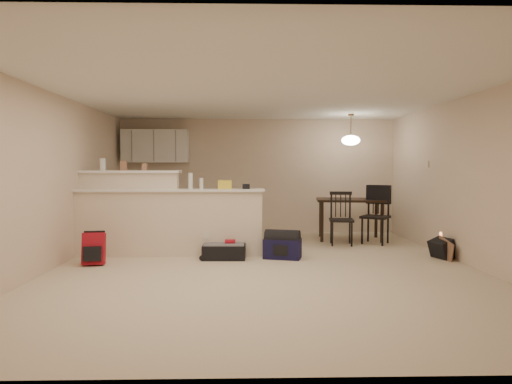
{
  "coord_description": "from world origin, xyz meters",
  "views": [
    {
      "loc": [
        -0.27,
        -6.53,
        1.43
      ],
      "look_at": [
        -0.1,
        0.7,
        1.05
      ],
      "focal_mm": 32.0,
      "sensor_mm": 36.0,
      "label": 1
    }
  ],
  "objects_px": {
    "dining_table": "(350,204)",
    "black_daypack": "(442,249)",
    "dining_chair_far": "(375,215)",
    "suitcase": "(224,252)",
    "pendant_lamp": "(351,140)",
    "dining_chair_near": "(341,219)",
    "red_backpack": "(94,249)",
    "navy_duffel": "(282,249)"
  },
  "relations": [
    {
      "from": "dining_table",
      "to": "pendant_lamp",
      "type": "xyz_separation_m",
      "value": [
        -0.0,
        -0.0,
        1.27
      ]
    },
    {
      "from": "pendant_lamp",
      "to": "dining_chair_near",
      "type": "distance_m",
      "value": 1.65
    },
    {
      "from": "suitcase",
      "to": "navy_duffel",
      "type": "xyz_separation_m",
      "value": [
        0.92,
        0.0,
        0.04
      ]
    },
    {
      "from": "dining_table",
      "to": "red_backpack",
      "type": "height_order",
      "value": "dining_table"
    },
    {
      "from": "black_daypack",
      "to": "pendant_lamp",
      "type": "bearing_deg",
      "value": 8.65
    },
    {
      "from": "suitcase",
      "to": "pendant_lamp",
      "type": "bearing_deg",
      "value": 39.11
    },
    {
      "from": "dining_table",
      "to": "black_daypack",
      "type": "distance_m",
      "value": 2.26
    },
    {
      "from": "pendant_lamp",
      "to": "suitcase",
      "type": "height_order",
      "value": "pendant_lamp"
    },
    {
      "from": "pendant_lamp",
      "to": "navy_duffel",
      "type": "relative_size",
      "value": 1.08
    },
    {
      "from": "navy_duffel",
      "to": "pendant_lamp",
      "type": "bearing_deg",
      "value": 66.72
    },
    {
      "from": "dining_table",
      "to": "dining_chair_far",
      "type": "height_order",
      "value": "dining_chair_far"
    },
    {
      "from": "red_backpack",
      "to": "navy_duffel",
      "type": "distance_m",
      "value": 2.86
    },
    {
      "from": "dining_chair_near",
      "to": "suitcase",
      "type": "bearing_deg",
      "value": -142.78
    },
    {
      "from": "dining_table",
      "to": "red_backpack",
      "type": "relative_size",
      "value": 3.0
    },
    {
      "from": "suitcase",
      "to": "dining_chair_far",
      "type": "bearing_deg",
      "value": 27.49
    },
    {
      "from": "suitcase",
      "to": "red_backpack",
      "type": "bearing_deg",
      "value": -166.64
    },
    {
      "from": "dining_chair_far",
      "to": "suitcase",
      "type": "relative_size",
      "value": 1.62
    },
    {
      "from": "dining_table",
      "to": "black_daypack",
      "type": "xyz_separation_m",
      "value": [
        1.03,
        -1.93,
        -0.57
      ]
    },
    {
      "from": "suitcase",
      "to": "dining_table",
      "type": "bearing_deg",
      "value": 39.11
    },
    {
      "from": "dining_table",
      "to": "suitcase",
      "type": "bearing_deg",
      "value": -135.17
    },
    {
      "from": "suitcase",
      "to": "dining_chair_near",
      "type": "bearing_deg",
      "value": 31.87
    },
    {
      "from": "dining_chair_near",
      "to": "red_backpack",
      "type": "relative_size",
      "value": 2.1
    },
    {
      "from": "red_backpack",
      "to": "suitcase",
      "type": "bearing_deg",
      "value": 4.22
    },
    {
      "from": "suitcase",
      "to": "navy_duffel",
      "type": "distance_m",
      "value": 0.92
    },
    {
      "from": "red_backpack",
      "to": "black_daypack",
      "type": "xyz_separation_m",
      "value": [
        5.36,
        0.35,
        -0.08
      ]
    },
    {
      "from": "pendant_lamp",
      "to": "suitcase",
      "type": "distance_m",
      "value": 3.59
    },
    {
      "from": "dining_chair_near",
      "to": "dining_chair_far",
      "type": "bearing_deg",
      "value": 16.8
    },
    {
      "from": "dining_chair_far",
      "to": "black_daypack",
      "type": "bearing_deg",
      "value": -31.91
    },
    {
      "from": "dining_chair_far",
      "to": "suitcase",
      "type": "distance_m",
      "value": 3.13
    },
    {
      "from": "dining_chair_far",
      "to": "pendant_lamp",
      "type": "bearing_deg",
      "value": 158.45
    },
    {
      "from": "dining_chair_far",
      "to": "red_backpack",
      "type": "relative_size",
      "value": 2.31
    },
    {
      "from": "pendant_lamp",
      "to": "dining_chair_near",
      "type": "relative_size",
      "value": 0.63
    },
    {
      "from": "dining_table",
      "to": "dining_chair_near",
      "type": "bearing_deg",
      "value": -108.83
    },
    {
      "from": "dining_chair_near",
      "to": "suitcase",
      "type": "distance_m",
      "value": 2.49
    },
    {
      "from": "red_backpack",
      "to": "navy_duffel",
      "type": "relative_size",
      "value": 0.82
    },
    {
      "from": "suitcase",
      "to": "black_daypack",
      "type": "distance_m",
      "value": 3.45
    },
    {
      "from": "dining_table",
      "to": "black_daypack",
      "type": "bearing_deg",
      "value": -54.78
    },
    {
      "from": "dining_table",
      "to": "suitcase",
      "type": "height_order",
      "value": "dining_table"
    },
    {
      "from": "suitcase",
      "to": "navy_duffel",
      "type": "relative_size",
      "value": 1.16
    },
    {
      "from": "pendant_lamp",
      "to": "dining_chair_far",
      "type": "relative_size",
      "value": 0.57
    },
    {
      "from": "pendant_lamp",
      "to": "navy_duffel",
      "type": "height_order",
      "value": "pendant_lamp"
    },
    {
      "from": "pendant_lamp",
      "to": "black_daypack",
      "type": "relative_size",
      "value": 1.81
    }
  ]
}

